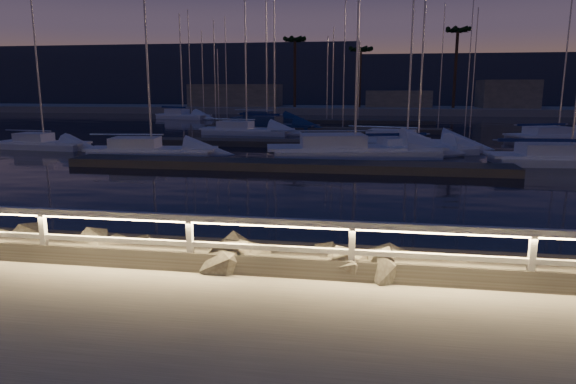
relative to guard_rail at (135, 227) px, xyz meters
name	(u,v)px	position (x,y,z in m)	size (l,w,h in m)	color
ground	(141,266)	(0.07, 0.00, -0.77)	(400.00, 400.00, 0.00)	#AEA89E
harbor_water	(317,144)	(0.07, 31.22, -1.74)	(400.00, 440.00, 0.60)	black
guard_rail	(135,227)	(0.00, 0.00, 0.00)	(44.11, 0.12, 1.06)	silver
riprap	(203,256)	(0.88, 1.26, -0.94)	(33.81, 3.20, 1.48)	#615D53
floating_docks	(319,135)	(0.07, 32.50, -1.17)	(22.00, 36.00, 0.40)	#564D47
far_shore	(346,107)	(-0.06, 74.05, -0.48)	(160.00, 14.00, 5.20)	#AEA89E
palm_left	(295,43)	(-7.93, 72.00, 9.36)	(3.00, 3.00, 11.20)	brown
palm_center	(361,52)	(2.07, 73.00, 8.01)	(3.00, 3.00, 9.70)	brown
palm_right	(458,34)	(16.07, 72.00, 10.26)	(3.00, 3.00, 12.20)	brown
distant_hills	(278,83)	(-22.06, 133.69, 3.96)	(230.00, 37.50, 18.00)	#32394E
sailboat_a	(42,143)	(-17.06, 21.78, -0.98)	(6.21, 2.32, 10.41)	white
sailboat_c	(415,148)	(6.87, 22.84, -0.97)	(7.67, 4.60, 12.61)	white
sailboat_d	(566,157)	(14.35, 19.85, -0.96)	(8.46, 3.13, 14.01)	white
sailboat_f	(148,150)	(-8.45, 19.11, -0.95)	(7.61, 3.19, 12.59)	white
sailboat_g	(404,142)	(6.40, 26.14, -0.94)	(8.69, 4.36, 14.21)	white
sailboat_h	(350,149)	(3.08, 21.14, -0.90)	(10.52, 5.01, 17.16)	white
sailboat_j	(273,125)	(-5.07, 39.24, -0.91)	(8.66, 4.52, 14.22)	navy
sailboat_k	(244,130)	(-6.55, 34.21, -0.95)	(8.12, 3.06, 13.47)	white
sailboat_l	(555,135)	(18.07, 33.13, -0.97)	(8.30, 5.15, 13.65)	white
sailboat_m	(182,115)	(-20.13, 55.07, -0.91)	(7.97, 4.48, 13.17)	white
sailboat_n	(265,119)	(-7.87, 49.08, -0.91)	(8.57, 3.88, 14.12)	navy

